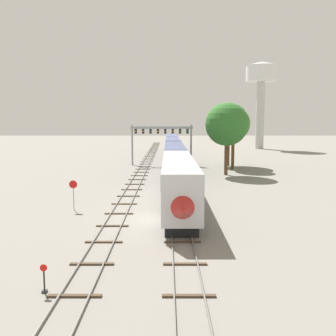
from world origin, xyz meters
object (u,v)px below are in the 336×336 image
object	(u,v)px
signal_gantry	(162,135)
trackside_tree_left	(227,124)
water_tower	(261,81)
trackside_tree_mid	(233,124)
passenger_train	(173,153)
stop_sign	(73,191)
trackside_tree_right	(229,123)
switch_stand	(44,283)

from	to	relation	value
signal_gantry	trackside_tree_left	xyz separation A→B (m)	(10.47, -13.65, 2.13)
water_tower	trackside_tree_mid	bearing A→B (deg)	-108.88
passenger_train	stop_sign	bearing A→B (deg)	-105.78
passenger_train	trackside_tree_right	xyz separation A→B (m)	(10.55, 0.63, 5.52)
trackside_tree_right	switch_stand	bearing A→B (deg)	-108.39
switch_stand	trackside_tree_left	bearing A→B (deg)	69.39
water_tower	stop_sign	distance (m)	92.23
switch_stand	trackside_tree_left	world-z (taller)	trackside_tree_left
stop_sign	passenger_train	bearing A→B (deg)	74.22
signal_gantry	trackside_tree_right	size ratio (longest dim) A/B	1.01
stop_sign	trackside_tree_left	size ratio (longest dim) A/B	0.25
passenger_train	stop_sign	world-z (taller)	passenger_train
passenger_train	trackside_tree_left	size ratio (longest dim) A/B	7.92
water_tower	trackside_tree_left	xyz separation A→B (m)	(-19.69, -58.18, -13.08)
water_tower	switch_stand	bearing A→B (deg)	-109.49
passenger_train	trackside_tree_right	distance (m)	11.92
water_tower	trackside_tree_left	distance (m)	62.80
passenger_train	switch_stand	xyz separation A→B (m)	(-7.10, -52.46, -2.08)
water_tower	trackside_tree_right	distance (m)	50.70
passenger_train	trackside_tree_left	world-z (taller)	trackside_tree_left
switch_stand	water_tower	bearing A→B (deg)	70.51
trackside_tree_mid	trackside_tree_right	world-z (taller)	trackside_tree_right
water_tower	trackside_tree_mid	distance (m)	54.97
trackside_tree_right	water_tower	bearing A→B (deg)	69.26
signal_gantry	stop_sign	size ratio (longest dim) A/B	4.20
trackside_tree_left	trackside_tree_right	bearing A→B (deg)	79.32
signal_gantry	trackside_tree_right	bearing A→B (deg)	-5.81
stop_sign	trackside_tree_mid	world-z (taller)	trackside_tree_mid
trackside_tree_left	trackside_tree_mid	distance (m)	8.03
stop_sign	trackside_tree_left	bearing A→B (deg)	52.41
stop_sign	switch_stand	bearing A→B (deg)	-80.36
signal_gantry	trackside_tree_mid	bearing A→B (deg)	-24.93
passenger_train	signal_gantry	bearing A→B (deg)	139.30
passenger_train	trackside_tree_mid	size ratio (longest dim) A/B	8.20
water_tower	switch_stand	world-z (taller)	water_tower
switch_stand	trackside_tree_right	distance (m)	56.46
switch_stand	trackside_tree_mid	xyz separation A→B (m)	(17.73, 48.41, 7.51)
passenger_train	trackside_tree_right	size ratio (longest dim) A/B	7.53
signal_gantry	trackside_tree_left	world-z (taller)	trackside_tree_left
signal_gantry	water_tower	bearing A→B (deg)	55.90
switch_stand	trackside_tree_mid	distance (m)	52.09
signal_gantry	trackside_tree_left	size ratio (longest dim) A/B	1.06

